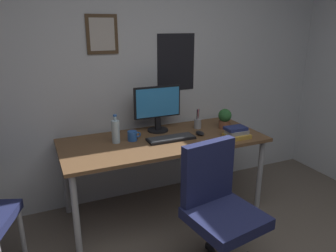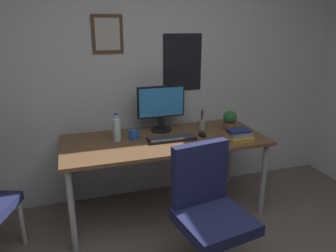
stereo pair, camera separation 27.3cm
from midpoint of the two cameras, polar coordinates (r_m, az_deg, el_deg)
name	(u,v)px [view 2 (the right image)]	position (r m, az deg, el deg)	size (l,w,h in m)	color
wall_back	(145,69)	(3.15, -1.65, 10.20)	(4.40, 0.10, 2.60)	silver
desk	(165,146)	(2.89, 2.10, -3.56)	(1.82, 0.78, 0.73)	brown
office_chair	(208,207)	(2.27, 10.76, -14.08)	(0.57, 0.57, 0.95)	#1E234C
monitor	(161,106)	(3.02, 1.35, 3.48)	(0.46, 0.20, 0.43)	black
keyboard	(172,139)	(2.83, 3.44, -2.30)	(0.43, 0.15, 0.03)	black
computer_mouse	(202,134)	(2.96, 8.82, -1.51)	(0.06, 0.11, 0.04)	black
water_bottle	(117,129)	(2.80, -6.43, -0.64)	(0.07, 0.07, 0.25)	silver
coffee_mug_near	(134,135)	(2.84, -3.44, -1.59)	(0.12, 0.08, 0.09)	#2659B2
potted_plant	(230,120)	(3.15, 13.46, 1.08)	(0.13, 0.13, 0.20)	brown
pen_cup	(202,124)	(3.14, 8.61, 0.34)	(0.07, 0.07, 0.20)	#9EA0A5
book_stack_left	(239,135)	(2.92, 15.26, -1.65)	(0.22, 0.17, 0.10)	gold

